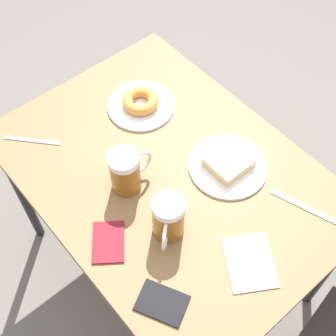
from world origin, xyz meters
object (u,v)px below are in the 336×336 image
object	(u,v)px
plate_with_donut	(141,103)
beer_mug_left	(168,218)
knife	(304,207)
beer_mug_center	(126,171)
passport_near_edge	(162,303)
fork	(32,140)
plate_with_cake	(228,164)
napkin_folded	(250,263)
passport_far_edge	(108,242)

from	to	relation	value
plate_with_donut	beer_mug_left	size ratio (longest dim) A/B	1.55
beer_mug_left	knife	bearing A→B (deg)	150.60
beer_mug_center	passport_near_edge	world-z (taller)	beer_mug_center
fork	knife	distance (m)	0.87
beer_mug_left	passport_near_edge	xyz separation A→B (m)	(0.15, 0.15, -0.07)
plate_with_cake	napkin_folded	world-z (taller)	plate_with_cake
plate_with_cake	beer_mug_left	xyz separation A→B (m)	(0.28, 0.05, 0.06)
fork	passport_far_edge	bearing A→B (deg)	86.62
plate_with_cake	beer_mug_left	distance (m)	0.29
passport_near_edge	napkin_folded	bearing A→B (deg)	164.68
fork	passport_near_edge	bearing A→B (deg)	88.05
beer_mug_left	knife	size ratio (longest dim) A/B	0.73
plate_with_donut	passport_near_edge	distance (m)	0.68
plate_with_cake	fork	bearing A→B (deg)	-49.83
plate_with_donut	passport_far_edge	bearing A→B (deg)	41.28
beer_mug_center	passport_near_edge	bearing A→B (deg)	65.90
beer_mug_center	beer_mug_left	bearing A→B (deg)	87.99
passport_near_edge	passport_far_edge	world-z (taller)	same
plate_with_donut	fork	world-z (taller)	plate_with_donut
knife	beer_mug_left	bearing A→B (deg)	-29.40
knife	passport_near_edge	size ratio (longest dim) A/B	1.32
plate_with_cake	knife	world-z (taller)	plate_with_cake
passport_near_edge	passport_far_edge	size ratio (longest dim) A/B	0.99
beer_mug_center	passport_far_edge	world-z (taller)	beer_mug_center
napkin_folded	passport_far_edge	size ratio (longest dim) A/B	1.31
napkin_folded	passport_near_edge	world-z (taller)	passport_near_edge
plate_with_donut	napkin_folded	xyz separation A→B (m)	(0.13, 0.63, -0.01)
fork	passport_far_edge	world-z (taller)	passport_far_edge
beer_mug_left	plate_with_donut	bearing A→B (deg)	-119.26
knife	fork	bearing A→B (deg)	-56.79
fork	knife	xyz separation A→B (m)	(-0.47, 0.72, -0.00)
napkin_folded	passport_near_edge	distance (m)	0.26
plate_with_donut	passport_near_edge	bearing A→B (deg)	56.04
beer_mug_left	beer_mug_center	bearing A→B (deg)	-92.01
napkin_folded	beer_mug_left	bearing A→B (deg)	-64.17
passport_near_edge	plate_with_cake	bearing A→B (deg)	-155.58
beer_mug_center	napkin_folded	xyz separation A→B (m)	(-0.10, 0.41, -0.07)
plate_with_cake	knife	xyz separation A→B (m)	(-0.07, 0.24, -0.01)
passport_far_edge	plate_with_cake	bearing A→B (deg)	175.63
beer_mug_center	passport_far_edge	xyz separation A→B (m)	(0.16, 0.12, -0.07)
beer_mug_left	beer_mug_center	xyz separation A→B (m)	(-0.01, -0.20, 0.00)
plate_with_donut	passport_far_edge	size ratio (longest dim) A/B	1.47
beer_mug_left	passport_far_edge	distance (m)	0.18
napkin_folded	passport_near_edge	size ratio (longest dim) A/B	1.33
passport_far_edge	napkin_folded	bearing A→B (deg)	130.68
beer_mug_center	passport_near_edge	xyz separation A→B (m)	(0.15, 0.34, -0.07)
plate_with_cake	passport_far_edge	xyz separation A→B (m)	(0.43, -0.03, -0.01)
napkin_folded	passport_far_edge	bearing A→B (deg)	-49.32
plate_with_donut	beer_mug_left	distance (m)	0.48
beer_mug_center	fork	xyz separation A→B (m)	(0.13, -0.33, -0.07)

